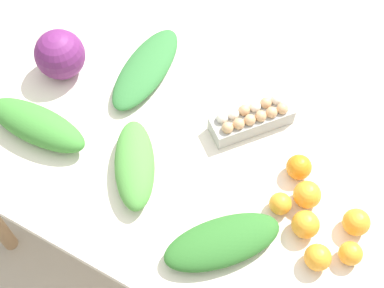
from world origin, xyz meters
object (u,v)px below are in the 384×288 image
object	(u,v)px
orange_0	(356,222)
orange_6	(351,253)
orange_5	(307,195)
orange_4	(318,257)
greens_bunch_scallion	(222,242)
cabbage_purple	(60,55)
greens_bunch_beet_tops	(146,68)
greens_bunch_chard	(37,125)
orange_1	(299,167)
orange_3	(280,204)
egg_carton	(252,118)
greens_bunch_dandelion	(135,164)
orange_2	(305,224)

from	to	relation	value
orange_0	orange_6	distance (m)	0.10
orange_5	orange_4	bearing A→B (deg)	-58.03
greens_bunch_scallion	orange_6	world-z (taller)	greens_bunch_scallion
cabbage_purple	greens_bunch_beet_tops	size ratio (longest dim) A/B	0.44
greens_bunch_chard	orange_6	distance (m)	1.03
greens_bunch_chard	orange_0	distance (m)	1.03
orange_5	greens_bunch_beet_tops	bearing A→B (deg)	164.39
greens_bunch_beet_tops	orange_5	bearing A→B (deg)	-15.61
orange_4	orange_0	bearing A→B (deg)	69.37
greens_bunch_chard	orange_1	world-z (taller)	greens_bunch_chard
orange_3	orange_5	world-z (taller)	orange_5
greens_bunch_beet_tops	orange_4	bearing A→B (deg)	-24.26
greens_bunch_scallion	orange_0	distance (m)	0.39
egg_carton	orange_5	distance (m)	0.31
greens_bunch_chard	orange_5	distance (m)	0.87
cabbage_purple	orange_4	distance (m)	1.06
greens_bunch_chard	greens_bunch_scallion	xyz separation A→B (m)	(0.70, -0.06, -0.01)
orange_4	orange_5	world-z (taller)	orange_5
orange_1	orange_3	distance (m)	0.14
cabbage_purple	greens_bunch_chard	size ratio (longest dim) A/B	0.48
egg_carton	greens_bunch_dandelion	bearing A→B (deg)	-177.51
greens_bunch_beet_tops	orange_1	size ratio (longest dim) A/B	4.98
orange_0	orange_1	xyz separation A→B (m)	(-0.22, 0.09, -0.00)
greens_bunch_scallion	greens_bunch_dandelion	xyz separation A→B (m)	(-0.35, 0.09, 0.01)
cabbage_purple	orange_1	world-z (taller)	cabbage_purple
greens_bunch_chard	orange_3	size ratio (longest dim) A/B	5.34
orange_1	orange_5	distance (m)	0.10
cabbage_purple	greens_bunch_beet_tops	xyz separation A→B (m)	(0.26, 0.13, -0.06)
greens_bunch_scallion	greens_bunch_chard	bearing A→B (deg)	175.26
cabbage_purple	orange_3	size ratio (longest dim) A/B	2.54
greens_bunch_beet_tops	greens_bunch_scallion	xyz separation A→B (m)	(0.52, -0.44, 0.00)
cabbage_purple	greens_bunch_scallion	distance (m)	0.84
greens_bunch_dandelion	orange_3	world-z (taller)	greens_bunch_dandelion
orange_2	egg_carton	bearing A→B (deg)	138.89
greens_bunch_beet_tops	orange_1	bearing A→B (deg)	-10.14
greens_bunch_beet_tops	orange_5	world-z (taller)	orange_5
orange_6	cabbage_purple	bearing A→B (deg)	171.56
greens_bunch_chard	greens_bunch_beet_tops	bearing A→B (deg)	65.26
egg_carton	orange_3	distance (m)	0.31
egg_carton	orange_2	bearing A→B (deg)	-92.55
greens_bunch_chard	orange_5	xyz separation A→B (m)	(0.85, 0.19, -0.01)
orange_4	greens_bunch_scallion	bearing A→B (deg)	-161.02
orange_0	orange_6	xyz separation A→B (m)	(0.02, -0.09, -0.01)
greens_bunch_chard	greens_bunch_scallion	bearing A→B (deg)	-4.74
greens_bunch_dandelion	orange_3	bearing A→B (deg)	12.62
cabbage_purple	orange_3	xyz separation A→B (m)	(0.88, -0.12, -0.05)
greens_bunch_dandelion	orange_3	size ratio (longest dim) A/B	4.67
egg_carton	greens_bunch_scallion	bearing A→B (deg)	-126.63
orange_4	orange_5	distance (m)	0.19
orange_1	orange_3	world-z (taller)	orange_1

